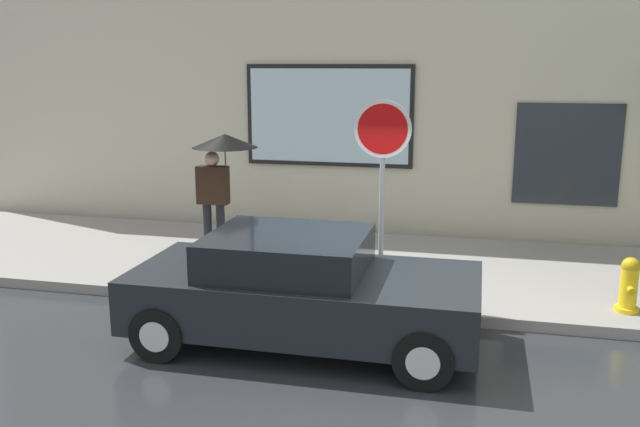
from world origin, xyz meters
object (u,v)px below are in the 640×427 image
Objects in this scene: stop_sign at (382,160)px; parked_car at (301,290)px; pedestrian_with_umbrella at (221,159)px; fire_hydrant at (629,285)px.

parked_car is at bearing -116.29° from stop_sign.
pedestrian_with_umbrella reaches higher than parked_car.
fire_hydrant is 3.55m from stop_sign.
parked_car is 2.14m from stop_sign.
parked_car reaches higher than fire_hydrant.
pedestrian_with_umbrella is at bearing 153.99° from stop_sign.
parked_car is 1.52× the size of stop_sign.
pedestrian_with_umbrella is 0.76× the size of stop_sign.
parked_car is at bearing -53.72° from pedestrian_with_umbrella.
pedestrian_with_umbrella reaches higher than fire_hydrant.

